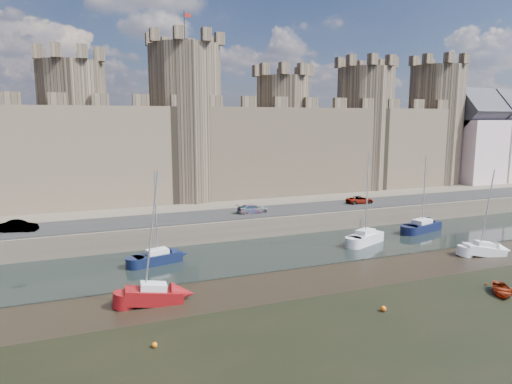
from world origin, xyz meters
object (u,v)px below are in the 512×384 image
car_2 (253,209)px  sailboat_1 (157,257)px  sailboat_5 (484,249)px  sailboat_3 (422,226)px  car_3 (360,200)px  sailboat_2 (365,237)px  car_1 (18,226)px  sailboat_4 (154,294)px

car_2 → sailboat_1: bearing=122.6°
sailboat_1 → sailboat_5: bearing=-30.1°
sailboat_5 → sailboat_3: bearing=100.6°
sailboat_1 → sailboat_3: (34.86, 0.93, 0.01)m
car_3 → sailboat_2: sailboat_2 is taller
car_2 → car_3: car_2 is taller
car_1 → sailboat_4: sailboat_4 is taller
sailboat_1 → sailboat_4: (-1.98, -10.08, 0.01)m
car_2 → sailboat_3: (20.87, -8.08, -2.33)m
sailboat_3 → sailboat_4: 38.45m
car_3 → sailboat_3: bearing=-153.0°
car_3 → sailboat_2: bearing=151.8°
sailboat_2 → sailboat_4: size_ratio=1.00×
sailboat_4 → sailboat_5: size_ratio=1.15×
sailboat_2 → sailboat_3: size_ratio=1.08×
car_2 → sailboat_2: sailboat_2 is taller
car_1 → sailboat_2: 39.35m
car_2 → sailboat_4: bearing=139.9°
car_1 → sailboat_2: size_ratio=0.37×
sailboat_2 → car_1: bearing=142.2°
car_1 → car_3: bearing=-75.2°
sailboat_2 → sailboat_5: (9.48, -8.52, -0.16)m
car_3 → sailboat_4: (-32.95, -19.69, -2.27)m
car_3 → sailboat_2: (-6.65, -11.05, -2.21)m
car_1 → sailboat_1: 16.48m
car_3 → sailboat_4: bearing=123.7°
car_1 → sailboat_1: sailboat_1 is taller
sailboat_3 → sailboat_4: sailboat_4 is taller
sailboat_4 → sailboat_5: (35.78, 0.12, -0.09)m
car_1 → car_2: bearing=-76.0°
car_2 → sailboat_1: sailboat_1 is taller
sailboat_1 → sailboat_5: size_ratio=1.01×
sailboat_4 → car_2: bearing=54.3°
sailboat_1 → sailboat_5: 35.24m
sailboat_1 → sailboat_5: (33.80, -9.96, -0.08)m
sailboat_5 → car_3: bearing=114.4°
sailboat_4 → car_3: bearing=35.1°
sailboat_3 → sailboat_4: bearing=-178.6°
car_1 → sailboat_5: sailboat_5 is taller
car_3 → sailboat_1: (-30.97, -9.61, -2.29)m
sailboat_1 → sailboat_4: size_ratio=0.89×
sailboat_4 → sailboat_3: bearing=20.9°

